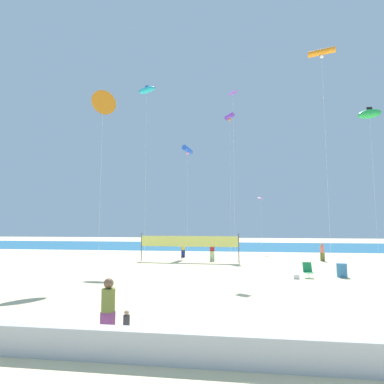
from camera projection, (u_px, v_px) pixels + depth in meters
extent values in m
plane|color=beige|center=(199.00, 284.00, 16.56)|extent=(120.00, 120.00, 0.00)
cube|color=#1E6B99|center=(222.00, 246.00, 46.73)|extent=(120.00, 20.00, 0.01)
cube|color=#B7B7BC|center=(152.00, 346.00, 7.21)|extent=(28.00, 0.44, 0.71)
cube|color=#7A3872|center=(108.00, 326.00, 8.59)|extent=(0.36, 0.21, 0.75)
cylinder|color=olive|center=(108.00, 300.00, 8.66)|extent=(0.38, 0.38, 0.62)
sphere|color=brown|center=(109.00, 283.00, 8.71)|extent=(0.28, 0.28, 0.28)
cube|color=#99B28C|center=(126.00, 333.00, 8.55)|extent=(0.17, 0.10, 0.36)
cylinder|color=#2D2D33|center=(126.00, 321.00, 8.58)|extent=(0.18, 0.18, 0.30)
sphere|color=tan|center=(127.00, 313.00, 8.60)|extent=(0.13, 0.13, 0.13)
cube|color=#99B28C|center=(212.00, 256.00, 27.60)|extent=(0.40, 0.24, 0.83)
cylinder|color=maroon|center=(212.00, 247.00, 27.68)|extent=(0.42, 0.42, 0.68)
sphere|color=beige|center=(212.00, 241.00, 27.73)|extent=(0.31, 0.31, 0.31)
cube|color=navy|center=(183.00, 254.00, 30.35)|extent=(0.34, 0.20, 0.70)
cylinder|color=gold|center=(183.00, 247.00, 30.42)|extent=(0.35, 0.35, 0.58)
sphere|color=beige|center=(183.00, 243.00, 30.47)|extent=(0.26, 0.26, 0.26)
cube|color=olive|center=(322.00, 257.00, 27.18)|extent=(0.34, 0.20, 0.71)
cylinder|color=#EA7260|center=(322.00, 249.00, 27.25)|extent=(0.36, 0.36, 0.59)
sphere|color=tan|center=(322.00, 244.00, 27.29)|extent=(0.26, 0.26, 0.26)
cube|color=#1E8C4C|center=(308.00, 273.00, 18.51)|extent=(0.52, 0.48, 0.03)
cube|color=#1E8C4C|center=(307.00, 267.00, 18.82)|extent=(0.52, 0.23, 0.57)
cylinder|color=silver|center=(309.00, 276.00, 18.35)|extent=(0.03, 0.03, 0.32)
cylinder|color=silver|center=(308.00, 275.00, 18.63)|extent=(0.03, 0.03, 0.32)
cylinder|color=teal|center=(342.00, 270.00, 18.85)|extent=(0.60, 0.60, 0.81)
cylinder|color=#4C4C51|center=(141.00, 247.00, 27.35)|extent=(0.08, 0.08, 2.40)
cylinder|color=#4C4C51|center=(239.00, 248.00, 26.00)|extent=(0.08, 0.08, 2.40)
cube|color=#EAE566|center=(189.00, 241.00, 26.73)|extent=(8.41, 0.23, 0.90)
cube|color=white|center=(296.00, 277.00, 18.21)|extent=(0.32, 0.16, 0.26)
cylinder|color=silver|center=(100.00, 185.00, 21.40)|extent=(0.01, 0.01, 11.63)
cone|color=orange|center=(103.00, 103.00, 22.01)|extent=(1.61, 1.46, 1.74)
cylinder|color=silver|center=(146.00, 173.00, 28.45)|extent=(0.01, 0.01, 15.67)
ellipsoid|color=#26BFCC|center=(147.00, 90.00, 29.27)|extent=(1.73, 0.71, 0.97)
cube|color=blue|center=(147.00, 88.00, 29.30)|extent=(0.32, 0.06, 0.40)
cylinder|color=silver|center=(187.00, 201.00, 34.84)|extent=(0.01, 0.01, 11.59)
cylinder|color=blue|center=(187.00, 150.00, 35.44)|extent=(0.94, 2.32, 0.58)
sphere|color=pink|center=(187.00, 153.00, 35.40)|extent=(0.35, 0.35, 0.35)
cylinder|color=silver|center=(327.00, 162.00, 18.62)|extent=(0.01, 0.01, 13.74)
cylinder|color=orange|center=(322.00, 52.00, 19.34)|extent=(1.61, 0.81, 0.36)
sphere|color=white|center=(322.00, 56.00, 19.31)|extent=(0.22, 0.22, 0.22)
cylinder|color=silver|center=(261.00, 226.00, 35.22)|extent=(0.01, 0.01, 6.09)
pyramid|color=pink|center=(261.00, 198.00, 35.53)|extent=(0.85, 0.84, 0.35)
cylinder|color=silver|center=(234.00, 178.00, 23.53)|extent=(0.01, 0.01, 13.28)
pyramid|color=purple|center=(232.00, 92.00, 24.23)|extent=(0.84, 0.83, 0.38)
cylinder|color=silver|center=(374.00, 187.00, 25.21)|extent=(0.01, 0.01, 12.24)
ellipsoid|color=green|center=(370.00, 114.00, 25.85)|extent=(2.35, 1.30, 1.13)
cube|color=black|center=(369.00, 110.00, 25.89)|extent=(0.43, 0.06, 0.53)
cylinder|color=silver|center=(230.00, 183.00, 35.75)|extent=(0.01, 0.01, 15.73)
cylinder|color=purple|center=(229.00, 116.00, 36.57)|extent=(1.19, 1.40, 0.54)
sphere|color=orange|center=(229.00, 119.00, 36.53)|extent=(0.32, 0.32, 0.32)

